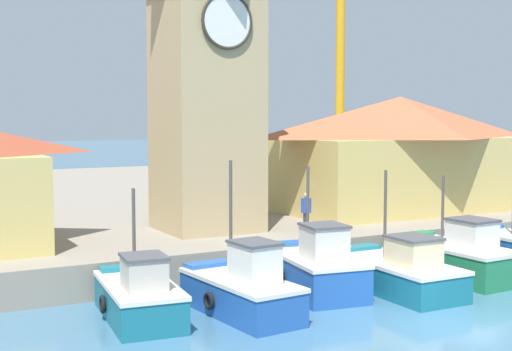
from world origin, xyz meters
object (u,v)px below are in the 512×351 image
at_px(fishing_boat_far_left, 139,296).
at_px(fishing_boat_mid_left, 397,272).
at_px(warehouse_right, 400,152).
at_px(clock_tower, 206,64).
at_px(fishing_boat_center, 455,257).
at_px(port_crane_far, 339,80).
at_px(fishing_boat_left_inner, 315,268).
at_px(fishing_boat_left_outer, 242,290).
at_px(dock_worker_near_tower, 306,213).

relative_size(fishing_boat_far_left, fishing_boat_mid_left, 0.89).
bearing_deg(warehouse_right, fishing_boat_mid_left, -130.05).
bearing_deg(fishing_boat_mid_left, clock_tower, 112.29).
relative_size(fishing_boat_far_left, clock_tower, 0.31).
relative_size(fishing_boat_center, port_crane_far, 0.27).
distance_m(fishing_boat_center, warehouse_right, 9.93).
height_order(fishing_boat_left_inner, clock_tower, clock_tower).
height_order(fishing_boat_left_outer, fishing_boat_left_inner, fishing_boat_left_outer).
distance_m(fishing_boat_far_left, dock_worker_near_tower, 9.06).
xyz_separation_m(clock_tower, warehouse_right, (10.66, 1.02, -3.79)).
height_order(warehouse_right, port_crane_far, port_crane_far).
distance_m(fishing_boat_left_outer, clock_tower, 10.83).
bearing_deg(port_crane_far, fishing_boat_left_outer, -131.25).
distance_m(fishing_boat_far_left, port_crane_far, 27.62).
xyz_separation_m(fishing_boat_far_left, warehouse_right, (15.91, 7.86, 3.31)).
relative_size(fishing_boat_left_inner, warehouse_right, 0.38).
distance_m(fishing_boat_far_left, fishing_boat_center, 11.54).
bearing_deg(fishing_boat_left_inner, dock_worker_near_tower, 61.36).
distance_m(fishing_boat_left_outer, dock_worker_near_tower, 7.35).
bearing_deg(fishing_boat_left_outer, fishing_boat_left_inner, 19.79).
bearing_deg(warehouse_right, dock_worker_near_tower, -153.21).
relative_size(fishing_boat_mid_left, port_crane_far, 0.28).
height_order(fishing_boat_far_left, fishing_boat_mid_left, fishing_boat_mid_left).
distance_m(fishing_boat_center, clock_tower, 11.91).
distance_m(fishing_boat_left_inner, dock_worker_near_tower, 4.42).
height_order(fishing_boat_far_left, fishing_boat_left_inner, fishing_boat_left_inner).
bearing_deg(fishing_boat_left_outer, dock_worker_near_tower, 42.72).
distance_m(warehouse_right, dock_worker_near_tower, 9.01).
bearing_deg(dock_worker_near_tower, clock_tower, 133.63).
bearing_deg(dock_worker_near_tower, fishing_boat_far_left, -154.19).
xyz_separation_m(fishing_boat_center, clock_tower, (-6.28, 7.29, 7.01)).
distance_m(fishing_boat_left_inner, port_crane_far, 23.58).
bearing_deg(clock_tower, fishing_boat_center, -49.27).
bearing_deg(fishing_boat_far_left, port_crane_far, 42.87).
height_order(fishing_boat_left_outer, dock_worker_near_tower, fishing_boat_left_outer).
bearing_deg(clock_tower, fishing_boat_mid_left, -67.71).
bearing_deg(fishing_boat_left_inner, fishing_boat_mid_left, -25.58).
xyz_separation_m(warehouse_right, dock_worker_near_tower, (-7.85, -3.96, -1.95)).
relative_size(fishing_boat_mid_left, fishing_boat_center, 1.04).
height_order(fishing_boat_left_outer, fishing_boat_center, fishing_boat_left_outer).
relative_size(fishing_boat_center, dock_worker_near_tower, 2.94).
xyz_separation_m(fishing_boat_center, warehouse_right, (4.38, 8.31, 3.22)).
relative_size(fishing_boat_far_left, port_crane_far, 0.25).
relative_size(port_crane_far, dock_worker_near_tower, 10.93).
height_order(fishing_boat_left_inner, dock_worker_near_tower, fishing_boat_left_inner).
relative_size(fishing_boat_left_outer, port_crane_far, 0.25).
bearing_deg(warehouse_right, port_crane_far, 70.60).
relative_size(fishing_boat_left_outer, warehouse_right, 0.38).
xyz_separation_m(warehouse_right, port_crane_far, (3.61, 10.26, 3.99)).
bearing_deg(fishing_boat_left_outer, fishing_boat_far_left, 159.85).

